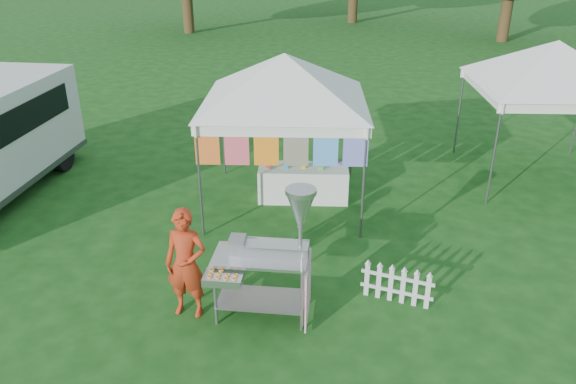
{
  "coord_description": "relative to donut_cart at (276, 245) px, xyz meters",
  "views": [
    {
      "loc": [
        0.44,
        -6.76,
        5.02
      ],
      "look_at": [
        0.13,
        1.61,
        1.1
      ],
      "focal_mm": 35.0,
      "sensor_mm": 36.0,
      "label": 1
    }
  ],
  "objects": [
    {
      "name": "vendor",
      "position": [
        -1.25,
        0.04,
        -0.35
      ],
      "size": [
        0.65,
        0.48,
        1.65
      ],
      "primitive_type": "imported",
      "rotation": [
        0.0,
        0.0,
        -0.15
      ],
      "color": "#AF2F15",
      "rests_on": "ground"
    },
    {
      "name": "canopy_right",
      "position": [
        5.47,
        5.24,
        1.82
      ],
      "size": [
        4.24,
        4.24,
        3.45
      ],
      "color": "#59595E",
      "rests_on": "ground"
    },
    {
      "name": "donut_cart",
      "position": [
        0.0,
        0.0,
        0.0
      ],
      "size": [
        1.49,
        0.93,
        2.0
      ],
      "rotation": [
        0.0,
        0.0,
        -0.08
      ],
      "color": "gray",
      "rests_on": "ground"
    },
    {
      "name": "display_table",
      "position": [
        0.33,
        3.91,
        -0.83
      ],
      "size": [
        1.8,
        0.7,
        0.69
      ],
      "primitive_type": "cube",
      "color": "white",
      "rests_on": "ground"
    },
    {
      "name": "canopy_main",
      "position": [
        -0.03,
        3.73,
        1.81
      ],
      "size": [
        4.24,
        4.24,
        3.45
      ],
      "color": "#59595E",
      "rests_on": "ground"
    },
    {
      "name": "ground",
      "position": [
        -0.03,
        0.24,
        -1.17
      ],
      "size": [
        120.0,
        120.0,
        0.0
      ],
      "primitive_type": "plane",
      "color": "#134012",
      "rests_on": "ground"
    },
    {
      "name": "picket_fence",
      "position": [
        1.75,
        0.41,
        -0.89
      ],
      "size": [
        1.03,
        0.39,
        0.56
      ],
      "rotation": [
        0.0,
        0.0,
        -0.34
      ],
      "color": "silver",
      "rests_on": "ground"
    }
  ]
}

